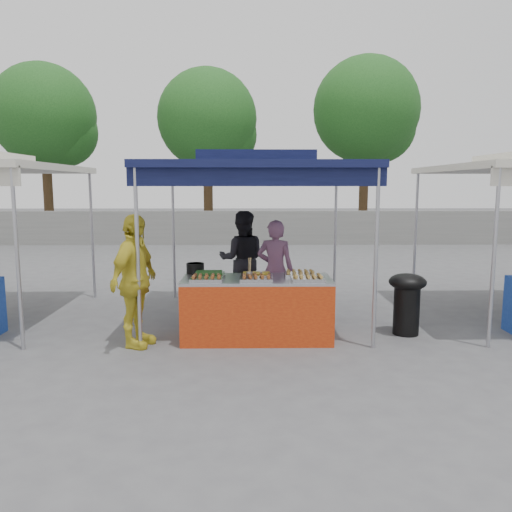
{
  "coord_description": "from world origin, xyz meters",
  "views": [
    {
      "loc": [
        -0.1,
        -6.7,
        2.08
      ],
      "look_at": [
        0.0,
        0.6,
        1.05
      ],
      "focal_mm": 35.0,
      "sensor_mm": 36.0,
      "label": 1
    }
  ],
  "objects_px": {
    "vendor_table": "(257,309)",
    "cooking_pot": "(195,268)",
    "vendor_woman": "(275,270)",
    "customer_person": "(135,281)",
    "wok_burner": "(407,298)",
    "helper_man": "(242,259)"
  },
  "relations": [
    {
      "from": "wok_burner",
      "to": "customer_person",
      "type": "height_order",
      "value": "customer_person"
    },
    {
      "from": "vendor_table",
      "to": "wok_burner",
      "type": "distance_m",
      "value": 2.12
    },
    {
      "from": "wok_burner",
      "to": "customer_person",
      "type": "bearing_deg",
      "value": 168.5
    },
    {
      "from": "wok_burner",
      "to": "helper_man",
      "type": "height_order",
      "value": "helper_man"
    },
    {
      "from": "vendor_table",
      "to": "cooking_pot",
      "type": "bearing_deg",
      "value": 156.85
    },
    {
      "from": "wok_burner",
      "to": "helper_man",
      "type": "xyz_separation_m",
      "value": [
        -2.33,
        1.66,
        0.31
      ]
    },
    {
      "from": "vendor_woman",
      "to": "cooking_pot",
      "type": "bearing_deg",
      "value": 42.62
    },
    {
      "from": "cooking_pot",
      "to": "vendor_woman",
      "type": "relative_size",
      "value": 0.16
    },
    {
      "from": "vendor_woman",
      "to": "vendor_table",
      "type": "bearing_deg",
      "value": 87.0
    },
    {
      "from": "wok_burner",
      "to": "helper_man",
      "type": "distance_m",
      "value": 2.88
    },
    {
      "from": "vendor_woman",
      "to": "customer_person",
      "type": "relative_size",
      "value": 0.91
    },
    {
      "from": "vendor_table",
      "to": "vendor_woman",
      "type": "distance_m",
      "value": 1.12
    },
    {
      "from": "cooking_pot",
      "to": "wok_burner",
      "type": "bearing_deg",
      "value": -3.18
    },
    {
      "from": "cooking_pot",
      "to": "customer_person",
      "type": "bearing_deg",
      "value": -137.97
    },
    {
      "from": "vendor_woman",
      "to": "helper_man",
      "type": "relative_size",
      "value": 0.94
    },
    {
      "from": "customer_person",
      "to": "cooking_pot",
      "type": "bearing_deg",
      "value": -30.72
    },
    {
      "from": "vendor_table",
      "to": "customer_person",
      "type": "height_order",
      "value": "customer_person"
    },
    {
      "from": "cooking_pot",
      "to": "customer_person",
      "type": "distance_m",
      "value": 0.96
    },
    {
      "from": "cooking_pot",
      "to": "helper_man",
      "type": "relative_size",
      "value": 0.15
    },
    {
      "from": "wok_burner",
      "to": "vendor_woman",
      "type": "bearing_deg",
      "value": 136.9
    },
    {
      "from": "cooking_pot",
      "to": "helper_man",
      "type": "bearing_deg",
      "value": 66.62
    },
    {
      "from": "customer_person",
      "to": "vendor_table",
      "type": "bearing_deg",
      "value": -62.94
    }
  ]
}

